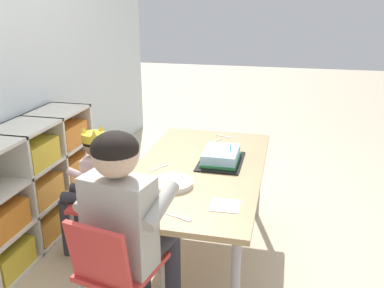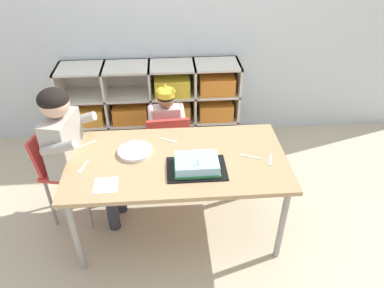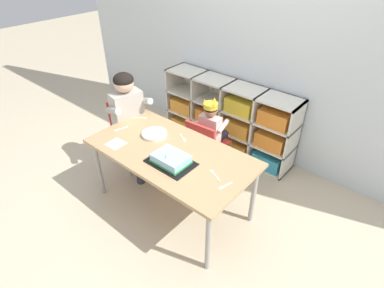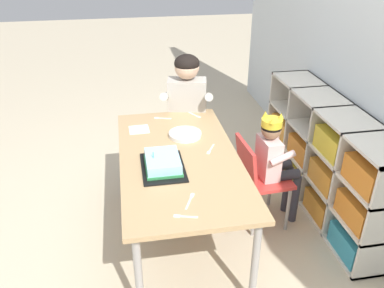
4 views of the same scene
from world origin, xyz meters
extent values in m
plane|color=beige|center=(0.00, 0.00, 0.00)|extent=(16.00, 16.00, 0.00)
cube|color=silver|center=(-0.20, 1.29, 0.40)|extent=(1.62, 0.01, 0.81)
cube|color=silver|center=(-1.00, 1.13, 0.40)|extent=(0.02, 0.33, 0.81)
cube|color=silver|center=(-0.60, 1.13, 0.40)|extent=(0.02, 0.33, 0.81)
cube|color=silver|center=(-0.20, 1.13, 0.40)|extent=(0.02, 0.33, 0.81)
cube|color=silver|center=(0.20, 1.13, 0.40)|extent=(0.02, 0.33, 0.81)
cube|color=silver|center=(0.60, 1.13, 0.40)|extent=(0.02, 0.33, 0.81)
cube|color=silver|center=(-0.20, 1.13, 0.01)|extent=(1.62, 0.33, 0.02)
cube|color=silver|center=(-0.20, 1.13, 0.27)|extent=(1.62, 0.33, 0.02)
cube|color=silver|center=(-0.20, 1.13, 0.54)|extent=(1.62, 0.33, 0.02)
cube|color=silver|center=(-0.20, 1.13, 0.80)|extent=(1.62, 0.33, 0.02)
cube|color=orange|center=(-0.80, 1.12, 0.10)|extent=(0.31, 0.26, 0.16)
cube|color=yellow|center=(-0.40, 1.12, 0.10)|extent=(0.31, 0.26, 0.16)
cube|color=orange|center=(0.00, 1.12, 0.10)|extent=(0.31, 0.26, 0.16)
cube|color=teal|center=(0.40, 1.12, 0.10)|extent=(0.31, 0.26, 0.16)
cube|color=orange|center=(-0.80, 1.12, 0.36)|extent=(0.31, 0.26, 0.16)
cube|color=orange|center=(-0.40, 1.12, 0.36)|extent=(0.31, 0.26, 0.16)
cube|color=orange|center=(0.00, 1.12, 0.36)|extent=(0.31, 0.26, 0.16)
cube|color=orange|center=(0.40, 1.12, 0.36)|extent=(0.31, 0.26, 0.16)
cube|color=yellow|center=(0.00, 1.12, 0.62)|extent=(0.31, 0.26, 0.16)
cube|color=orange|center=(0.40, 1.12, 0.62)|extent=(0.31, 0.26, 0.16)
cube|color=tan|center=(0.00, 0.00, 0.62)|extent=(1.42, 0.75, 0.03)
cylinder|color=#9E9993|center=(-0.65, -0.31, 0.30)|extent=(0.04, 0.04, 0.60)
cylinder|color=#9E9993|center=(0.65, -0.31, 0.30)|extent=(0.04, 0.04, 0.60)
cylinder|color=#9E9993|center=(-0.65, 0.31, 0.30)|extent=(0.04, 0.04, 0.60)
cylinder|color=#9E9993|center=(0.65, 0.31, 0.30)|extent=(0.04, 0.04, 0.60)
cube|color=red|center=(-0.06, 0.61, 0.37)|extent=(0.38, 0.33, 0.03)
cube|color=red|center=(-0.05, 0.47, 0.52)|extent=(0.33, 0.08, 0.28)
cylinder|color=gray|center=(0.08, 0.75, 0.18)|extent=(0.02, 0.02, 0.36)
cylinder|color=gray|center=(-0.22, 0.73, 0.18)|extent=(0.02, 0.02, 0.36)
cylinder|color=gray|center=(0.10, 0.49, 0.18)|extent=(0.02, 0.02, 0.36)
cylinder|color=gray|center=(-0.20, 0.48, 0.18)|extent=(0.02, 0.02, 0.36)
cube|color=beige|center=(-0.06, 0.62, 0.52)|extent=(0.22, 0.12, 0.29)
sphere|color=#997051|center=(-0.06, 0.62, 0.74)|extent=(0.13, 0.13, 0.13)
ellipsoid|color=black|center=(-0.06, 0.62, 0.76)|extent=(0.14, 0.14, 0.10)
cylinder|color=yellow|center=(-0.06, 0.62, 0.79)|extent=(0.14, 0.14, 0.05)
cone|color=yellow|center=(-0.06, 0.68, 0.83)|extent=(0.04, 0.04, 0.04)
cone|color=yellow|center=(0.00, 0.60, 0.83)|extent=(0.04, 0.04, 0.04)
cone|color=yellow|center=(-0.11, 0.59, 0.83)|extent=(0.04, 0.04, 0.04)
cylinder|color=#33333D|center=(0.00, 0.73, 0.41)|extent=(0.08, 0.21, 0.07)
cylinder|color=#33333D|center=(-0.13, 0.72, 0.41)|extent=(0.08, 0.21, 0.07)
cylinder|color=#33333D|center=(-0.01, 0.83, 0.19)|extent=(0.06, 0.06, 0.38)
cylinder|color=#33333D|center=(-0.13, 0.83, 0.19)|extent=(0.06, 0.06, 0.38)
cylinder|color=beige|center=(0.06, 0.67, 0.59)|extent=(0.06, 0.18, 0.10)
cylinder|color=beige|center=(-0.19, 0.66, 0.59)|extent=(0.06, 0.18, 0.10)
cube|color=red|center=(-0.75, 0.18, 0.45)|extent=(0.39, 0.36, 0.03)
cube|color=red|center=(-0.91, 0.21, 0.60)|extent=(0.12, 0.28, 0.28)
cylinder|color=gray|center=(-0.64, 0.03, 0.22)|extent=(0.02, 0.02, 0.43)
cylinder|color=gray|center=(-0.59, 0.27, 0.22)|extent=(0.02, 0.02, 0.43)
cylinder|color=gray|center=(-0.91, 0.09, 0.22)|extent=(0.02, 0.02, 0.43)
cylinder|color=gray|center=(-0.86, 0.32, 0.22)|extent=(0.02, 0.02, 0.43)
cube|color=#B2ADA3|center=(-0.75, 0.18, 0.66)|extent=(0.22, 0.33, 0.42)
sphere|color=#DBB293|center=(-0.75, 0.18, 0.97)|extent=(0.19, 0.19, 0.19)
ellipsoid|color=black|center=(-0.75, 0.18, 1.00)|extent=(0.19, 0.19, 0.14)
cylinder|color=#33333D|center=(-0.62, 0.06, 0.48)|extent=(0.31, 0.16, 0.10)
cylinder|color=#33333D|center=(-0.59, 0.23, 0.48)|extent=(0.31, 0.16, 0.10)
cylinder|color=#33333D|center=(-0.48, 0.03, 0.23)|extent=(0.08, 0.08, 0.45)
cylinder|color=#33333D|center=(-0.44, 0.20, 0.23)|extent=(0.08, 0.08, 0.45)
cylinder|color=#B2ADA3|center=(-0.73, 0.00, 0.76)|extent=(0.26, 0.11, 0.14)
cylinder|color=#B2ADA3|center=(-0.66, 0.33, 0.76)|extent=(0.26, 0.11, 0.14)
cube|color=black|center=(0.12, -0.12, 0.63)|extent=(0.37, 0.26, 0.01)
cube|color=#9ED1EF|center=(0.12, -0.12, 0.67)|extent=(0.27, 0.20, 0.07)
cube|color=#338E4C|center=(0.12, -0.12, 0.65)|extent=(0.28, 0.21, 0.02)
cylinder|color=#4CB2E5|center=(0.12, -0.17, 0.73)|extent=(0.01, 0.01, 0.04)
cylinder|color=white|center=(-0.27, 0.08, 0.64)|extent=(0.23, 0.23, 0.03)
cube|color=white|center=(-0.43, -0.23, 0.63)|extent=(0.15, 0.15, 0.00)
cube|color=white|center=(-0.59, -0.02, 0.63)|extent=(0.04, 0.09, 0.00)
cube|color=white|center=(-0.61, -0.08, 0.63)|extent=(0.03, 0.04, 0.00)
cube|color=white|center=(-0.63, 0.20, 0.63)|extent=(0.08, 0.06, 0.00)
cube|color=white|center=(-0.57, 0.24, 0.63)|extent=(0.04, 0.04, 0.00)
cube|color=white|center=(0.49, -0.02, 0.63)|extent=(0.10, 0.05, 0.00)
cube|color=white|center=(0.43, 0.01, 0.63)|extent=(0.04, 0.03, 0.00)
cube|color=white|center=(0.60, -0.04, 0.63)|extent=(0.03, 0.09, 0.00)
cube|color=white|center=(0.59, -0.10, 0.63)|extent=(0.03, 0.04, 0.00)
cube|color=white|center=(-0.08, 0.23, 0.63)|extent=(0.09, 0.06, 0.00)
cube|color=white|center=(-0.02, 0.19, 0.63)|extent=(0.04, 0.03, 0.00)
camera|label=1|loc=(-2.18, -0.47, 1.56)|focal=38.71mm
camera|label=2|loc=(-0.05, -1.86, 2.05)|focal=33.79mm
camera|label=3|loc=(1.49, -1.48, 2.13)|focal=28.97mm
camera|label=4|loc=(2.15, -0.30, 1.89)|focal=37.17mm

